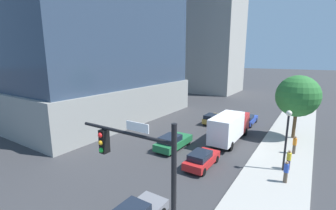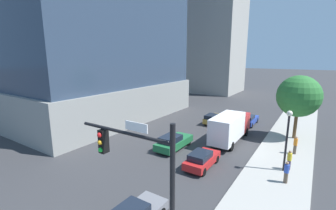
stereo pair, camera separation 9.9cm
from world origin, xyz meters
name	(u,v)px [view 1 (the left image)]	position (x,y,z in m)	size (l,w,h in m)	color
sidewalk	(283,156)	(7.90, 20.00, 0.07)	(4.86, 120.00, 0.15)	#9E9B93
construction_building	(214,30)	(-14.17, 56.13, 16.19)	(14.13, 24.46, 39.66)	#9E9B93
traffic_light_pole	(142,173)	(4.38, 3.57, 4.70)	(4.85, 0.48, 6.82)	black
street_lamp	(287,131)	(8.29, 16.74, 3.50)	(0.44, 0.44, 5.01)	black
street_tree	(298,96)	(8.23, 25.94, 4.98)	(4.59, 4.59, 7.14)	brown
car_gold	(213,119)	(-1.83, 26.81, 0.74)	(1.78, 4.23, 1.47)	#AD8938
car_green	(173,142)	(-1.83, 16.00, 0.74)	(1.91, 4.74, 1.51)	#1E6638
car_blue	(247,119)	(2.33, 29.02, 0.71)	(1.80, 4.48, 1.38)	#233D9E
car_red	(202,159)	(2.33, 13.92, 0.71)	(1.73, 4.07, 1.41)	red
box_truck	(230,126)	(2.33, 21.11, 1.77)	(2.25, 7.89, 3.17)	#B21E1E
pedestrian_yellow_shirt	(289,160)	(8.61, 17.15, 0.99)	(0.34, 0.34, 1.65)	#38334C
pedestrian_orange_shirt	(295,145)	(8.71, 20.98, 1.05)	(0.34, 0.34, 1.75)	brown
pedestrian_blue_shirt	(286,172)	(8.66, 14.77, 1.00)	(0.34, 0.34, 1.67)	brown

